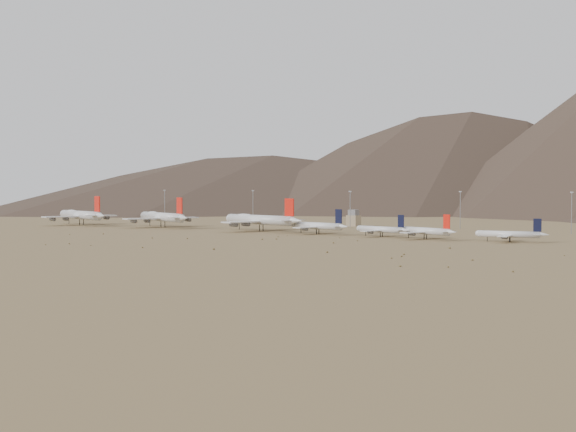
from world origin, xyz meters
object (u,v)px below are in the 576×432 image
Objects in this scene: widebody_centre at (162,217)px; narrowbody_a at (318,226)px; narrowbody_b at (382,229)px; widebody_east at (260,220)px; control_tower at (354,219)px; widebody_west at (81,215)px.

widebody_centre reaches higher than narrowbody_a.
narrowbody_a is at bearing -167.85° from narrowbody_b.
widebody_east reaches higher than control_tower.
widebody_east is at bearing -175.80° from narrowbody_a.
narrowbody_b is (43.74, -0.54, -0.79)m from narrowbody_a.
widebody_east is (85.18, 1.66, 0.02)m from widebody_centre.
widebody_centre is 1.47× the size of narrowbody_a.
control_tower is at bearing 141.00° from narrowbody_b.
widebody_east reaches higher than widebody_centre.
widebody_centre is at bearing -168.68° from narrowbody_b.
narrowbody_b is 118.26m from control_tower.
widebody_centre is 85.20m from widebody_east.
widebody_west is at bearing -150.57° from control_tower.
widebody_west is 202.55m from control_tower.
widebody_west is 1.05× the size of widebody_centre.
widebody_centre is at bearing -167.04° from widebody_east.
widebody_centre is 5.68× the size of control_tower.
narrowbody_b is at bearing 10.43° from narrowbody_a.
narrowbody_b is (177.12, -4.74, -3.14)m from widebody_centre.
widebody_east is 1.83× the size of narrowbody_b.
control_tower is at bearing 89.54° from widebody_east.
narrowbody_b reaches higher than control_tower.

